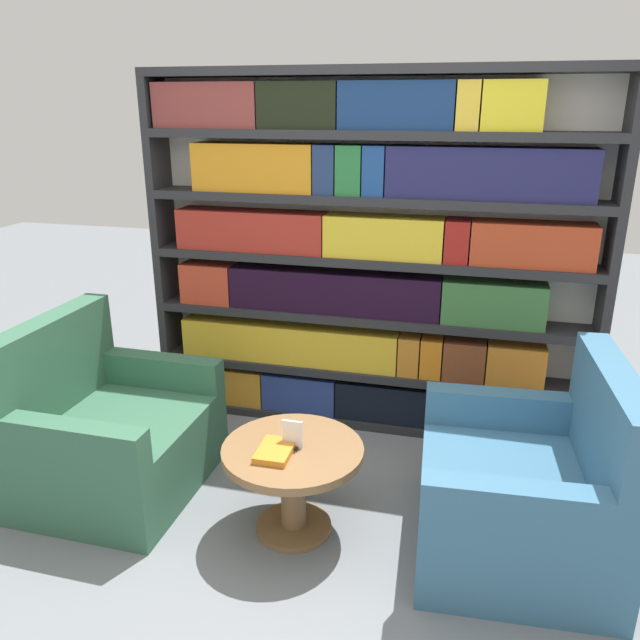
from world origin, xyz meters
name	(u,v)px	position (x,y,z in m)	size (l,w,h in m)	color
ground_plane	(303,579)	(0.00, 0.00, 0.00)	(14.00, 14.00, 0.00)	slate
bookshelf	(366,260)	(-0.02, 1.49, 1.06)	(2.68, 0.30, 2.13)	silver
armchair_left	(108,434)	(-1.18, 0.44, 0.30)	(0.84, 0.94, 0.91)	#336047
armchair_right	(526,493)	(0.92, 0.44, 0.30)	(0.89, 0.99, 0.91)	#386684
coffee_table	(293,471)	(-0.13, 0.31, 0.32)	(0.66, 0.66, 0.45)	brown
table_sign	(292,436)	(-0.13, 0.31, 0.51)	(0.10, 0.06, 0.14)	black
stray_book	(275,451)	(-0.19, 0.23, 0.46)	(0.15, 0.22, 0.03)	orange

